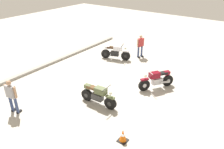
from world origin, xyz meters
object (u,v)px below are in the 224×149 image
at_px(motorcycle_silver_cruiser, 115,52).
at_px(motorcycle_maroon_cruiser, 157,80).
at_px(traffic_cone, 123,136).
at_px(motorcycle_olive_vintage, 98,95).
at_px(person_in_gray_shirt, 11,95).
at_px(person_in_red_shirt, 140,45).

distance_m(motorcycle_silver_cruiser, motorcycle_maroon_cruiser, 4.56).
relative_size(motorcycle_silver_cruiser, traffic_cone, 3.78).
bearing_deg(motorcycle_olive_vintage, person_in_gray_shirt, -137.97).
xyz_separation_m(person_in_gray_shirt, traffic_cone, (1.38, -4.94, -0.66)).
bearing_deg(traffic_cone, motorcycle_silver_cruiser, 37.44).
relative_size(motorcycle_maroon_cruiser, person_in_gray_shirt, 1.12).
height_order(motorcycle_silver_cruiser, person_in_gray_shirt, person_in_gray_shirt).
bearing_deg(traffic_cone, motorcycle_maroon_cruiser, 9.70).
height_order(motorcycle_silver_cruiser, traffic_cone, motorcycle_silver_cruiser).
bearing_deg(motorcycle_olive_vintage, person_in_red_shirt, 98.34).
bearing_deg(traffic_cone, motorcycle_olive_vintage, 59.84).
bearing_deg(motorcycle_olive_vintage, motorcycle_silver_cruiser, 113.23).
distance_m(motorcycle_maroon_cruiser, person_in_red_shirt, 4.50).
distance_m(motorcycle_olive_vintage, person_in_gray_shirt, 3.81).
bearing_deg(motorcycle_silver_cruiser, motorcycle_olive_vintage, -83.32).
bearing_deg(person_in_gray_shirt, motorcycle_silver_cruiser, -11.24).
relative_size(motorcycle_maroon_cruiser, person_in_red_shirt, 1.12).
distance_m(motorcycle_silver_cruiser, person_in_red_shirt, 1.87).
distance_m(motorcycle_olive_vintage, traffic_cone, 2.67).
bearing_deg(motorcycle_olive_vintage, traffic_cone, -33.97).
xyz_separation_m(motorcycle_silver_cruiser, motorcycle_maroon_cruiser, (-1.98, -4.11, 0.00)).
distance_m(motorcycle_silver_cruiser, traffic_cone, 7.99).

